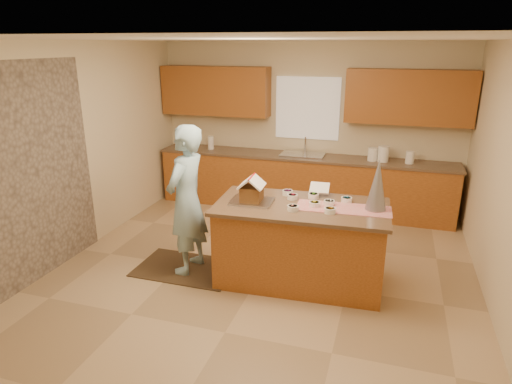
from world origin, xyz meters
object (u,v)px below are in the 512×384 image
(island_base, at_px, (300,245))
(boy, at_px, (187,200))
(gingerbread_house, at_px, (252,191))
(tinsel_tree, at_px, (377,185))

(island_base, relative_size, boy, 1.03)
(boy, distance_m, gingerbread_house, 0.80)
(gingerbread_house, bearing_deg, island_base, 8.37)
(tinsel_tree, xyz_separation_m, boy, (-2.14, -0.24, -0.32))
(tinsel_tree, xyz_separation_m, gingerbread_house, (-1.35, -0.18, -0.15))
(gingerbread_house, bearing_deg, boy, -175.39)
(island_base, height_order, tinsel_tree, tinsel_tree)
(tinsel_tree, height_order, boy, boy)
(island_base, distance_m, tinsel_tree, 1.11)
(boy, bearing_deg, island_base, 101.44)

